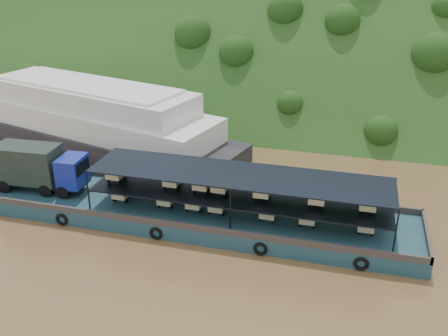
# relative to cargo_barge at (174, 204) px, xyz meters

# --- Properties ---
(ground) EXTENTS (160.00, 160.00, 0.00)m
(ground) POSITION_rel_cargo_barge_xyz_m (5.19, 0.79, -1.30)
(ground) COLOR brown
(ground) RESTS_ON ground
(hillside) EXTENTS (140.00, 39.60, 39.60)m
(hillside) POSITION_rel_cargo_barge_xyz_m (5.19, 36.79, -1.30)
(hillside) COLOR #193814
(hillside) RESTS_ON ground
(cargo_barge) EXTENTS (35.00, 7.18, 5.11)m
(cargo_barge) POSITION_rel_cargo_barge_xyz_m (0.00, 0.00, 0.00)
(cargo_barge) COLOR #143C49
(cargo_barge) RESTS_ON ground
(passenger_ferry) EXTENTS (35.99, 17.56, 7.07)m
(passenger_ferry) POSITION_rel_cargo_barge_xyz_m (-14.19, 12.88, 1.77)
(passenger_ferry) COLOR black
(passenger_ferry) RESTS_ON ground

